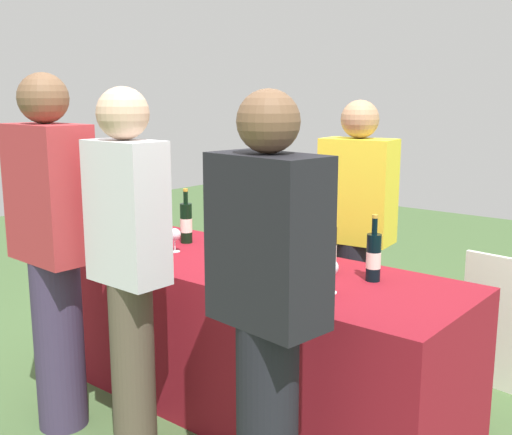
{
  "coord_description": "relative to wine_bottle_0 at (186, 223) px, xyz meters",
  "views": [
    {
      "loc": [
        1.93,
        -2.36,
        1.62
      ],
      "look_at": [
        0.0,
        0.0,
        1.02
      ],
      "focal_mm": 43.63,
      "sensor_mm": 36.0,
      "label": 1
    }
  ],
  "objects": [
    {
      "name": "wine_glass_2",
      "position": [
        0.11,
        -0.2,
        -0.03
      ],
      "size": [
        0.07,
        0.07,
        0.13
      ],
      "color": "silver",
      "rests_on": "tasting_table"
    },
    {
      "name": "wine_glass_1",
      "position": [
        0.01,
        -0.24,
        -0.03
      ],
      "size": [
        0.06,
        0.06,
        0.13
      ],
      "color": "silver",
      "rests_on": "tasting_table"
    },
    {
      "name": "wine_bottle_0",
      "position": [
        0.0,
        0.0,
        0.0
      ],
      "size": [
        0.07,
        0.07,
        0.32
      ],
      "color": "black",
      "rests_on": "tasting_table"
    },
    {
      "name": "guest_0",
      "position": [
        0.01,
        -0.89,
        0.04
      ],
      "size": [
        0.44,
        0.26,
        1.72
      ],
      "rotation": [
        0.0,
        0.0,
        -0.05
      ],
      "color": "#3F3351",
      "rests_on": "ground_plane"
    },
    {
      "name": "wine_bottle_4",
      "position": [
        1.0,
        -0.01,
        -0.0
      ],
      "size": [
        0.06,
        0.06,
        0.31
      ],
      "color": "black",
      "rests_on": "tasting_table"
    },
    {
      "name": "wine_bottle_5",
      "position": [
        1.22,
        0.01,
        -0.0
      ],
      "size": [
        0.07,
        0.07,
        0.31
      ],
      "color": "black",
      "rests_on": "tasting_table"
    },
    {
      "name": "ground_plane",
      "position": [
        0.64,
        -0.13,
        -0.89
      ],
      "size": [
        12.0,
        12.0,
        0.0
      ],
      "primitive_type": "plane",
      "color": "#476638"
    },
    {
      "name": "guest_1",
      "position": [
        0.49,
        -0.82,
        0.03
      ],
      "size": [
        0.36,
        0.22,
        1.65
      ],
      "rotation": [
        0.0,
        0.0,
        -0.02
      ],
      "color": "brown",
      "rests_on": "ground_plane"
    },
    {
      "name": "menu_board",
      "position": [
        1.59,
        0.87,
        -0.51
      ],
      "size": [
        0.51,
        0.09,
        0.76
      ],
      "primitive_type": "cube",
      "rotation": [
        0.0,
        0.0,
        -0.11
      ],
      "color": "white",
      "rests_on": "ground_plane"
    },
    {
      "name": "wine_bottle_2",
      "position": [
        0.64,
        0.05,
        -0.01
      ],
      "size": [
        0.07,
        0.07,
        0.3
      ],
      "color": "black",
      "rests_on": "tasting_table"
    },
    {
      "name": "guest_2",
      "position": [
        1.25,
        -0.83,
        -0.0
      ],
      "size": [
        0.45,
        0.28,
        1.64
      ],
      "rotation": [
        0.0,
        0.0,
        -0.12
      ],
      "color": "black",
      "rests_on": "ground_plane"
    },
    {
      "name": "wine_glass_0",
      "position": [
        -0.15,
        -0.31,
        -0.01
      ],
      "size": [
        0.07,
        0.07,
        0.15
      ],
      "color": "silver",
      "rests_on": "tasting_table"
    },
    {
      "name": "wine_bottle_1",
      "position": [
        0.53,
        0.08,
        0.0
      ],
      "size": [
        0.07,
        0.07,
        0.33
      ],
      "color": "black",
      "rests_on": "tasting_table"
    },
    {
      "name": "tasting_table",
      "position": [
        0.64,
        -0.13,
        -0.5
      ],
      "size": [
        2.17,
        0.82,
        0.77
      ],
      "primitive_type": "cube",
      "color": "maroon",
      "rests_on": "ground_plane"
    },
    {
      "name": "wine_glass_4",
      "position": [
        1.16,
        -0.27,
        -0.01
      ],
      "size": [
        0.08,
        0.08,
        0.15
      ],
      "color": "silver",
      "rests_on": "tasting_table"
    },
    {
      "name": "wine_glass_3",
      "position": [
        0.64,
        -0.26,
        -0.03
      ],
      "size": [
        0.07,
        0.07,
        0.13
      ],
      "color": "silver",
      "rests_on": "tasting_table"
    },
    {
      "name": "wine_bottle_3",
      "position": [
        0.83,
        0.07,
        -0.01
      ],
      "size": [
        0.08,
        0.08,
        0.3
      ],
      "color": "black",
      "rests_on": "tasting_table"
    },
    {
      "name": "server_pouring",
      "position": [
        0.81,
        0.57,
        -0.03
      ],
      "size": [
        0.43,
        0.27,
        1.59
      ],
      "rotation": [
        0.0,
        0.0,
        3.27
      ],
      "color": "black",
      "rests_on": "ground_plane"
    }
  ]
}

